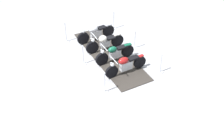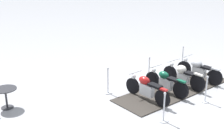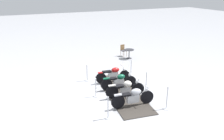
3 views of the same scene
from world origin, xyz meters
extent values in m
plane|color=#B2B2B7|center=(0.00, 0.00, 0.00)|extent=(80.00, 80.00, 0.00)
cube|color=#38332D|center=(0.00, 0.00, 0.02)|extent=(5.56, 2.33, 0.04)
cylinder|color=black|center=(-1.65, -0.57, 0.37)|extent=(0.17, 0.68, 0.67)
cylinder|color=black|center=(-1.53, 0.96, 0.37)|extent=(0.17, 0.68, 0.67)
cube|color=silver|center=(-1.59, 0.19, 0.42)|extent=(0.25, 0.62, 0.39)
ellipsoid|color=#B7BAC1|center=(-1.60, 0.04, 0.75)|extent=(0.38, 0.56, 0.33)
cube|color=black|center=(-1.56, 0.55, 0.70)|extent=(0.33, 0.45, 0.08)
cube|color=#B7BAC1|center=(-1.53, 0.96, 0.74)|extent=(0.17, 0.38, 0.06)
cylinder|color=silver|center=(-1.64, -0.50, 0.66)|extent=(0.09, 0.27, 0.58)
cylinder|color=silver|center=(-1.64, -0.43, 1.01)|extent=(0.70, 0.09, 0.04)
sphere|color=silver|center=(-1.65, -0.53, 0.81)|extent=(0.18, 0.18, 0.18)
cylinder|color=black|center=(-0.63, -0.65, 0.38)|extent=(0.20, 0.69, 0.68)
cylinder|color=black|center=(-0.43, 0.77, 0.38)|extent=(0.20, 0.69, 0.68)
cube|color=silver|center=(-0.53, 0.06, 0.40)|extent=(0.26, 0.53, 0.35)
ellipsoid|color=silver|center=(-0.55, -0.06, 0.73)|extent=(0.41, 0.48, 0.36)
cube|color=black|center=(-0.48, 0.39, 0.68)|extent=(0.38, 0.48, 0.08)
cube|color=silver|center=(-0.43, 0.77, 0.75)|extent=(0.18, 0.39, 0.06)
cylinder|color=silver|center=(-0.62, -0.57, 0.67)|extent=(0.11, 0.30, 0.58)
cylinder|color=silver|center=(-0.61, -0.49, 1.01)|extent=(0.77, 0.14, 0.04)
sphere|color=silver|center=(-0.62, -0.59, 0.81)|extent=(0.18, 0.18, 0.18)
cylinder|color=black|center=(0.45, -0.78, 0.37)|extent=(0.20, 0.67, 0.66)
cylinder|color=black|center=(0.61, 0.65, 0.37)|extent=(0.20, 0.67, 0.66)
cube|color=silver|center=(0.53, -0.06, 0.42)|extent=(0.29, 0.59, 0.40)
ellipsoid|color=#0F5138|center=(0.51, -0.21, 0.74)|extent=(0.33, 0.48, 0.28)
cube|color=black|center=(0.57, 0.31, 0.69)|extent=(0.31, 0.55, 0.08)
cube|color=#0F5138|center=(0.61, 0.65, 0.73)|extent=(0.19, 0.38, 0.06)
cylinder|color=silver|center=(0.46, -0.71, 0.65)|extent=(0.10, 0.27, 0.57)
cylinder|color=silver|center=(0.47, -0.64, 0.99)|extent=(0.65, 0.11, 0.04)
sphere|color=silver|center=(0.46, -0.74, 0.79)|extent=(0.18, 0.18, 0.18)
cylinder|color=black|center=(1.51, -0.95, 0.36)|extent=(0.18, 0.64, 0.63)
cylinder|color=black|center=(1.67, 0.56, 0.36)|extent=(0.18, 0.64, 0.63)
cube|color=silver|center=(1.59, -0.19, 0.43)|extent=(0.27, 0.61, 0.43)
ellipsoid|color=#AD1919|center=(1.57, -0.34, 0.77)|extent=(0.35, 0.53, 0.30)
cube|color=black|center=(1.63, 0.20, 0.73)|extent=(0.32, 0.55, 0.08)
cube|color=#AD1919|center=(1.67, 0.56, 0.70)|extent=(0.17, 0.36, 0.06)
cylinder|color=silver|center=(1.52, -0.88, 0.62)|extent=(0.10, 0.27, 0.54)
cylinder|color=silver|center=(1.52, -0.81, 0.95)|extent=(0.65, 0.10, 0.04)
sphere|color=silver|center=(1.51, -0.91, 0.75)|extent=(0.18, 0.18, 0.18)
cylinder|color=silver|center=(2.10, -1.72, 0.01)|extent=(0.32, 0.32, 0.03)
cylinder|color=silver|center=(2.10, -1.72, 0.51)|extent=(0.05, 0.05, 0.97)
sphere|color=silver|center=(2.10, -1.72, 1.03)|extent=(0.09, 0.09, 0.09)
cylinder|color=silver|center=(0.18, 1.44, 0.01)|extent=(0.29, 0.29, 0.03)
cylinder|color=silver|center=(0.18, 1.44, 0.49)|extent=(0.05, 0.05, 0.93)
sphere|color=silver|center=(0.18, 1.44, 0.99)|extent=(0.09, 0.09, 0.09)
cylinder|color=silver|center=(-2.10, 1.72, 0.01)|extent=(0.29, 0.29, 0.03)
cylinder|color=silver|center=(-2.10, 1.72, 0.51)|extent=(0.05, 0.05, 0.97)
sphere|color=silver|center=(-2.10, 1.72, 1.03)|extent=(0.09, 0.09, 0.09)
cylinder|color=silver|center=(-2.45, -1.17, 0.01)|extent=(0.33, 0.33, 0.03)
cylinder|color=silver|center=(-2.45, -1.17, 0.55)|extent=(0.05, 0.05, 1.05)
sphere|color=silver|center=(-2.45, -1.17, 1.11)|extent=(0.09, 0.09, 0.09)
cylinder|color=silver|center=(-0.18, -1.44, 0.01)|extent=(0.34, 0.34, 0.03)
cylinder|color=silver|center=(-0.18, -1.44, 0.50)|extent=(0.05, 0.05, 0.96)
sphere|color=silver|center=(-0.18, -1.44, 1.02)|extent=(0.09, 0.09, 0.09)
cylinder|color=silver|center=(2.45, 1.17, 0.01)|extent=(0.33, 0.33, 0.03)
cylinder|color=silver|center=(2.45, 1.17, 0.49)|extent=(0.05, 0.05, 0.92)
sphere|color=silver|center=(2.45, 1.17, 0.98)|extent=(0.09, 0.09, 0.09)
camera|label=1|loc=(9.93, -6.81, 8.58)|focal=46.68mm
camera|label=2|loc=(9.88, 6.00, 4.85)|focal=48.27mm
camera|label=3|loc=(-10.45, 5.28, 5.60)|focal=37.58mm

